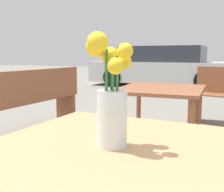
{
  "coord_description": "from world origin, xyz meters",
  "views": [
    {
      "loc": [
        0.36,
        -0.76,
        1.04
      ],
      "look_at": [
        0.02,
        0.02,
        0.92
      ],
      "focal_mm": 45.0,
      "sensor_mm": 36.0,
      "label": 1
    }
  ],
  "objects": [
    {
      "name": "bench_near",
      "position": [
        -2.02,
        1.99,
        0.48
      ],
      "size": [
        0.5,
        1.99,
        0.85
      ],
      "color": "brown",
      "rests_on": "ground_plane"
    },
    {
      "name": "parked_car",
      "position": [
        -1.78,
        8.27,
        0.61
      ],
      "size": [
        4.64,
        1.87,
        1.29
      ],
      "color": "silver",
      "rests_on": "ground_plane"
    },
    {
      "name": "table_back",
      "position": [
        -0.27,
        1.82,
        0.62
      ],
      "size": [
        0.79,
        0.87,
        0.73
      ],
      "color": "brown",
      "rests_on": "ground_plane"
    },
    {
      "name": "table_front",
      "position": [
        0.0,
        0.0,
        0.64
      ],
      "size": [
        0.8,
        0.88,
        0.76
      ],
      "color": "tan",
      "rests_on": "ground_plane"
    },
    {
      "name": "flower_vase",
      "position": [
        0.01,
        0.02,
        0.9
      ],
      "size": [
        0.15,
        0.13,
        0.35
      ],
      "color": "silver",
      "rests_on": "table_front"
    }
  ]
}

